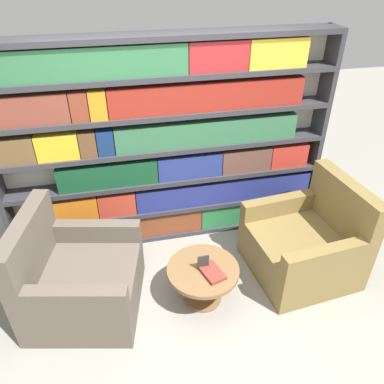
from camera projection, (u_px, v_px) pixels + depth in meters
name	position (u px, v px, depth m)	size (l,w,h in m)	color
ground_plane	(194.00, 315.00, 3.40)	(14.00, 14.00, 0.00)	gray
bookshelf	(167.00, 147.00, 3.81)	(3.37, 0.30, 2.18)	silver
armchair_left	(79.00, 280.00, 3.33)	(1.12, 1.12, 0.98)	brown
armchair_right	(306.00, 244.00, 3.72)	(1.03, 1.02, 0.98)	olive
coffee_table	(203.00, 277.00, 3.41)	(0.65, 0.65, 0.39)	brown
table_sign	(203.00, 263.00, 3.31)	(0.10, 0.06, 0.15)	black
stray_book	(212.00, 272.00, 3.29)	(0.22, 0.28, 0.03)	brown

